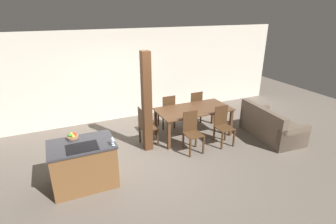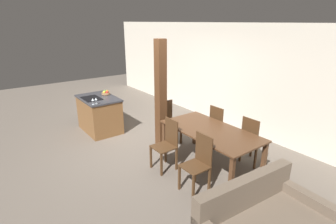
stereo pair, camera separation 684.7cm
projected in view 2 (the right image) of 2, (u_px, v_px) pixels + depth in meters
ground_plane at (146, 145)px, 6.08m from camera, size 16.00×16.00×0.00m
wall_back at (225, 75)px, 7.07m from camera, size 11.20×0.08×2.70m
kitchen_island at (100, 114)px, 6.78m from camera, size 1.21×0.81×0.91m
fruit_bowl at (106, 93)px, 6.86m from camera, size 0.22×0.22×0.11m
wine_glass_near at (93, 100)px, 6.00m from camera, size 0.06×0.06×0.15m
wine_glass_middle at (96, 99)px, 6.04m from camera, size 0.06×0.06×0.15m
dining_table at (211, 134)px, 5.03m from camera, size 1.96×1.00×0.77m
dining_chair_near_left at (167, 143)px, 5.01m from camera, size 0.40×0.40×0.99m
dining_chair_near_right at (198, 162)px, 4.34m from camera, size 0.40×0.40×0.99m
dining_chair_far_left at (219, 126)px, 5.82m from camera, size 0.40×0.40×0.99m
dining_chair_far_right at (252, 140)px, 5.15m from camera, size 0.40×0.40×0.99m
dining_chair_head_end at (168, 121)px, 6.11m from camera, size 0.40×0.40×0.99m
timber_post at (161, 95)px, 5.79m from camera, size 0.20×0.20×2.39m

